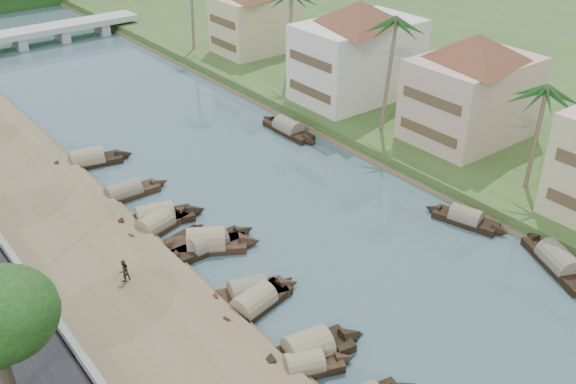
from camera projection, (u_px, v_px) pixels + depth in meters
ground at (438, 305)px, 40.86m from camera, size 220.00×220.00×0.00m
left_bank at (74, 247)px, 45.84m from camera, size 10.00×180.00×0.80m
right_bank at (410, 124)px, 64.44m from camera, size 16.00×180.00×1.20m
retaining_wall at (11, 257)px, 43.13m from camera, size 0.40×180.00×1.10m
bridge at (40, 32)px, 89.44m from camera, size 28.00×4.00×2.40m
building_mid at (472, 86)px, 58.12m from camera, size 14.11×14.11×9.70m
building_far at (358, 49)px, 67.08m from camera, size 15.59×15.59×10.20m
building_distant at (256, 14)px, 81.59m from camera, size 12.62×12.62×9.20m
sampan_4 at (304, 367)px, 35.63m from camera, size 6.29×3.54×1.83m
sampan_5 at (308, 351)px, 36.69m from camera, size 7.73×3.14×2.38m
sampan_6 at (248, 293)px, 41.25m from camera, size 7.25×3.54×2.13m
sampan_7 at (254, 305)px, 40.25m from camera, size 7.99×3.18×2.10m
sampan_8 at (206, 244)px, 46.15m from camera, size 7.86×5.78×2.45m
sampan_9 at (208, 245)px, 46.07m from camera, size 8.06×1.83×2.06m
sampan_10 at (156, 226)px, 48.18m from camera, size 7.70×3.47×2.10m
sampan_11 at (156, 218)px, 49.18m from camera, size 8.34×3.83×2.33m
sampan_12 at (124, 194)px, 52.53m from camera, size 8.19×1.76×1.98m
sampan_13 at (88, 161)px, 57.66m from camera, size 8.56×3.48×2.28m
sampan_14 at (558, 263)px, 44.13m from camera, size 5.37×8.92×2.20m
sampan_15 at (466, 219)px, 49.12m from camera, size 3.29×7.04×1.90m
sampan_16 at (288, 129)px, 63.81m from camera, size 1.89×8.74×2.14m
canoe_1 at (327, 344)px, 37.60m from camera, size 4.98×2.04×0.80m
canoe_2 at (178, 238)px, 47.42m from camera, size 5.12×1.60×0.74m
palm_1 at (545, 91)px, 48.01m from camera, size 3.20×3.20×9.88m
palm_2 at (391, 23)px, 56.96m from camera, size 3.20×3.20×12.00m
tree_6 at (367, 32)px, 72.44m from camera, size 5.02×5.02×7.37m
person_far at (124, 271)px, 41.43m from camera, size 0.86×0.73×1.54m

